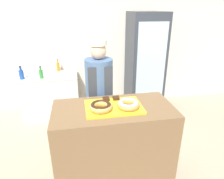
# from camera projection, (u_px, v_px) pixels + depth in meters

# --- Properties ---
(ground_plane) EXTENTS (14.00, 14.00, 0.00)m
(ground_plane) POSITION_uv_depth(u_px,v_px,m) (113.00, 174.00, 2.59)
(ground_plane) COLOR #B7A88E
(wall_back) EXTENTS (8.00, 0.06, 2.70)m
(wall_back) POSITION_uv_depth(u_px,v_px,m) (94.00, 42.00, 4.01)
(wall_back) COLOR silver
(wall_back) RESTS_ON ground_plane
(display_counter) EXTENTS (1.36, 0.68, 0.97)m
(display_counter) POSITION_uv_depth(u_px,v_px,m) (113.00, 143.00, 2.41)
(display_counter) COLOR brown
(display_counter) RESTS_ON ground_plane
(serving_tray) EXTENTS (0.63, 0.42, 0.02)m
(serving_tray) POSITION_uv_depth(u_px,v_px,m) (114.00, 107.00, 2.22)
(serving_tray) COLOR yellow
(serving_tray) RESTS_ON display_counter
(donut_chocolate_glaze) EXTENTS (0.25, 0.25, 0.08)m
(donut_chocolate_glaze) POSITION_uv_depth(u_px,v_px,m) (101.00, 106.00, 2.11)
(donut_chocolate_glaze) COLOR tan
(donut_chocolate_glaze) RESTS_ON serving_tray
(donut_light_glaze) EXTENTS (0.25, 0.25, 0.08)m
(donut_light_glaze) POSITION_uv_depth(u_px,v_px,m) (128.00, 104.00, 2.16)
(donut_light_glaze) COLOR tan
(donut_light_glaze) RESTS_ON serving_tray
(brownie_back_left) EXTENTS (0.07, 0.07, 0.03)m
(brownie_back_left) POSITION_uv_depth(u_px,v_px,m) (106.00, 99.00, 2.35)
(brownie_back_left) COLOR #382111
(brownie_back_left) RESTS_ON serving_tray
(brownie_back_right) EXTENTS (0.07, 0.07, 0.03)m
(brownie_back_right) POSITION_uv_depth(u_px,v_px,m) (116.00, 98.00, 2.36)
(brownie_back_right) COLOR #382111
(brownie_back_right) RESTS_ON serving_tray
(baker_person) EXTENTS (0.38, 0.38, 1.62)m
(baker_person) POSITION_uv_depth(u_px,v_px,m) (99.00, 95.00, 2.82)
(baker_person) COLOR #4C4C51
(baker_person) RESTS_ON ground_plane
(beverage_fridge) EXTENTS (0.66, 0.68, 1.93)m
(beverage_fridge) POSITION_uv_depth(u_px,v_px,m) (145.00, 64.00, 3.95)
(beverage_fridge) COLOR #333842
(beverage_fridge) RESTS_ON ground_plane
(chest_freezer) EXTENTS (1.03, 0.60, 0.83)m
(chest_freezer) POSITION_uv_depth(u_px,v_px,m) (51.00, 95.00, 3.86)
(chest_freezer) COLOR silver
(chest_freezer) RESTS_ON ground_plane
(bottle_orange) EXTENTS (0.06, 0.06, 0.24)m
(bottle_orange) POSITION_uv_depth(u_px,v_px,m) (58.00, 67.00, 3.91)
(bottle_orange) COLOR orange
(bottle_orange) RESTS_ON chest_freezer
(bottle_green) EXTENTS (0.07, 0.07, 0.22)m
(bottle_green) POSITION_uv_depth(u_px,v_px,m) (41.00, 74.00, 3.53)
(bottle_green) COLOR #2D8C38
(bottle_green) RESTS_ON chest_freezer
(bottle_blue) EXTENTS (0.08, 0.08, 0.24)m
(bottle_blue) POSITION_uv_depth(u_px,v_px,m) (21.00, 74.00, 3.48)
(bottle_blue) COLOR #1E4CB2
(bottle_blue) RESTS_ON chest_freezer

